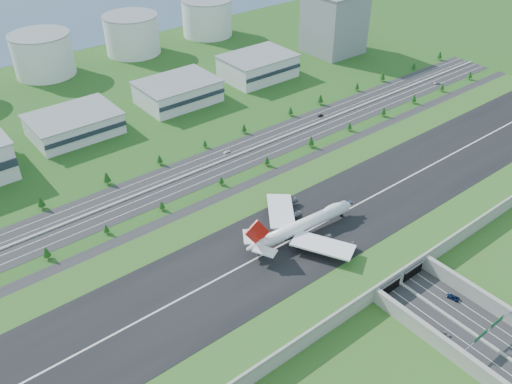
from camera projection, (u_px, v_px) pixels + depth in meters
ground at (326, 233)px, 291.42m from camera, size 1200.00×1200.00×0.00m
airfield_deck at (327, 227)px, 289.03m from camera, size 520.00×100.00×9.20m
underpass_road at (496, 343)px, 225.43m from camera, size 38.80×120.40×8.00m
sign_gantry_near at (488, 331)px, 226.26m from camera, size 38.70×0.70×9.80m
north_expressway at (223, 161)px, 352.58m from camera, size 560.00×36.00×0.12m
tree_row at (232, 150)px, 354.83m from camera, size 507.44×48.64×8.37m
hangar_mid_a at (74, 124)px, 378.75m from camera, size 58.00×42.00×15.00m
hangar_mid_b at (178, 92)px, 421.83m from camera, size 58.00×42.00×17.00m
hangar_mid_c at (258, 67)px, 462.35m from camera, size 58.00×42.00×19.00m
office_tower at (334, 23)px, 504.15m from camera, size 46.00×46.00×55.00m
fuel_tank_b at (43, 55)px, 463.22m from camera, size 50.00×50.00×35.00m
fuel_tank_c at (132, 35)px, 506.87m from camera, size 50.00×50.00×35.00m
fuel_tank_d at (207, 18)px, 550.52m from camera, size 50.00×50.00×35.00m
bay_water at (21, 20)px, 600.61m from camera, size 1200.00×260.00×0.06m
boeing_747 at (303, 225)px, 274.10m from camera, size 70.36×66.33×21.74m
car_0 at (446, 333)px, 233.15m from camera, size 2.02×4.21×1.39m
car_2 at (453, 297)px, 250.66m from camera, size 4.10×6.49×1.67m
car_5 at (320, 116)px, 405.02m from camera, size 4.53×1.76×1.47m
car_6 at (437, 83)px, 454.89m from camera, size 6.42×4.44×1.63m
car_7 at (226, 152)px, 360.54m from camera, size 4.85×2.00×1.40m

